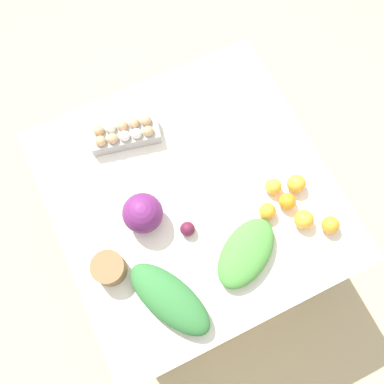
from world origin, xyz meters
TOP-DOWN VIEW (x-y plane):
  - ground_plane at (0.00, 0.00)m, footprint 8.00×8.00m
  - dining_table at (0.00, 0.00)m, footprint 1.11×1.09m
  - cabbage_purple at (0.01, -0.21)m, footprint 0.15×0.15m
  - egg_carton at (-0.34, -0.14)m, footprint 0.17×0.30m
  - paper_bag at (0.14, -0.41)m, footprint 0.12×0.12m
  - greens_bunch_kale at (0.34, -0.25)m, footprint 0.39×0.29m
  - greens_bunch_dandelion at (0.31, 0.07)m, footprint 0.30×0.34m
  - beet_root at (0.13, -0.08)m, footprint 0.06×0.06m
  - orange_0 at (0.29, 0.33)m, footprint 0.08×0.08m
  - orange_1 at (0.12, 0.30)m, footprint 0.06×0.06m
  - orange_2 at (0.35, 0.42)m, footprint 0.07×0.07m
  - orange_3 at (0.20, 0.31)m, footprint 0.07×0.07m
  - orange_4 at (0.15, 0.38)m, footprint 0.07×0.07m
  - orange_5 at (0.20, 0.23)m, footprint 0.07×0.07m

SIDE VIEW (x-z plane):
  - ground_plane at x=0.00m, z-range 0.00..0.00m
  - dining_table at x=0.00m, z-range 0.27..0.99m
  - beet_root at x=0.13m, z-range 0.72..0.78m
  - orange_1 at x=0.12m, z-range 0.72..0.79m
  - orange_5 at x=0.20m, z-range 0.72..0.79m
  - orange_3 at x=0.20m, z-range 0.72..0.79m
  - orange_2 at x=0.35m, z-range 0.72..0.79m
  - orange_4 at x=0.15m, z-range 0.72..0.80m
  - orange_0 at x=0.29m, z-range 0.72..0.80m
  - greens_bunch_dandelion at x=0.31m, z-range 0.72..0.80m
  - egg_carton at x=-0.34m, z-range 0.72..0.82m
  - paper_bag at x=0.14m, z-range 0.72..0.82m
  - greens_bunch_kale at x=0.34m, z-range 0.72..0.82m
  - cabbage_purple at x=0.01m, z-range 0.72..0.88m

